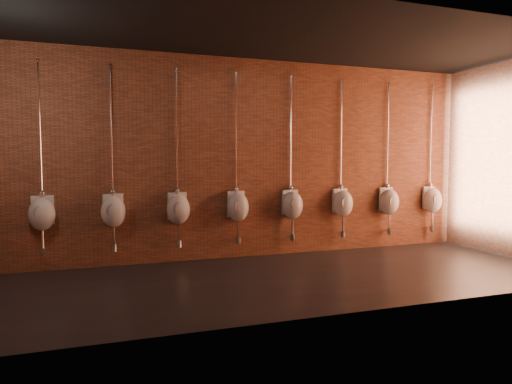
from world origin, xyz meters
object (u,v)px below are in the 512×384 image
at_px(urinal_3, 178,208).
at_px(urinal_8, 432,199).
at_px(urinal_5, 292,204).
at_px(urinal_4, 238,206).
at_px(urinal_6, 343,202).
at_px(urinal_2, 113,210).
at_px(urinal_1, 42,213).
at_px(urinal_7, 389,201).

relative_size(urinal_3, urinal_8, 1.00).
xyz_separation_m(urinal_3, urinal_5, (1.89, 0.00, 0.00)).
relative_size(urinal_4, urinal_6, 1.00).
xyz_separation_m(urinal_3, urinal_8, (4.73, 0.00, 0.00)).
bearing_deg(urinal_2, urinal_5, 0.00).
bearing_deg(urinal_8, urinal_4, 180.00).
bearing_deg(urinal_1, urinal_7, 0.00).
bearing_deg(urinal_3, urinal_5, 0.00).
bearing_deg(urinal_5, urinal_1, 180.00).
bearing_deg(urinal_3, urinal_1, 180.00).
bearing_deg(urinal_7, urinal_4, 180.00).
height_order(urinal_1, urinal_5, same).
distance_m(urinal_1, urinal_7, 5.68).
xyz_separation_m(urinal_3, urinal_6, (2.84, 0.00, 0.00)).
relative_size(urinal_4, urinal_8, 1.00).
bearing_deg(urinal_4, urinal_7, 0.00).
xyz_separation_m(urinal_2, urinal_8, (5.68, 0.00, 0.00)).
height_order(urinal_7, urinal_8, same).
bearing_deg(urinal_7, urinal_6, 180.00).
bearing_deg(urinal_5, urinal_8, 0.00).
xyz_separation_m(urinal_1, urinal_2, (0.95, 0.00, 0.00)).
xyz_separation_m(urinal_1, urinal_7, (5.68, 0.00, 0.00)).
xyz_separation_m(urinal_5, urinal_6, (0.95, 0.00, 0.00)).
bearing_deg(urinal_3, urinal_2, 180.00).
height_order(urinal_5, urinal_7, same).
relative_size(urinal_2, urinal_3, 1.00).
distance_m(urinal_3, urinal_7, 3.79).
bearing_deg(urinal_4, urinal_3, 180.00).
bearing_deg(urinal_6, urinal_7, 0.00).
distance_m(urinal_2, urinal_7, 4.73).
bearing_deg(urinal_7, urinal_2, 180.00).
bearing_deg(urinal_6, urinal_2, 180.00).
height_order(urinal_6, urinal_7, same).
distance_m(urinal_3, urinal_8, 4.73).
height_order(urinal_3, urinal_4, same).
relative_size(urinal_4, urinal_5, 1.00).
bearing_deg(urinal_8, urinal_3, 180.00).
xyz_separation_m(urinal_3, urinal_4, (0.95, 0.00, 0.00)).
bearing_deg(urinal_8, urinal_7, 180.00).
bearing_deg(urinal_1, urinal_6, 0.00).
height_order(urinal_5, urinal_6, same).
relative_size(urinal_2, urinal_5, 1.00).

